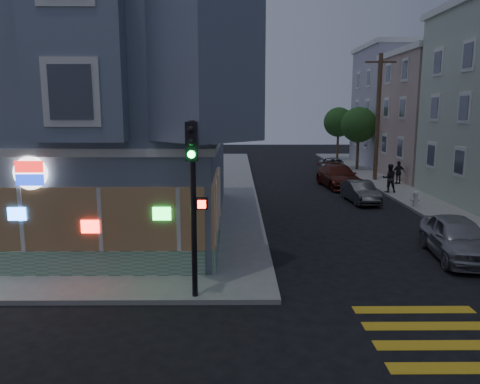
{
  "coord_description": "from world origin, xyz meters",
  "views": [
    {
      "loc": [
        1.78,
        -10.05,
        5.3
      ],
      "look_at": [
        1.91,
        6.68,
        2.31
      ],
      "focal_mm": 35.0,
      "sensor_mm": 36.0,
      "label": 1
    }
  ],
  "objects_px": {
    "parked_car_d": "(333,166)",
    "pedestrian_b": "(399,173)",
    "utility_pole": "(378,116)",
    "parked_car_c": "(339,177)",
    "traffic_signal": "(193,181)",
    "pedestrian_a": "(389,178)",
    "street_tree_far": "(338,122)",
    "fire_hydrant": "(416,198)",
    "street_tree_near": "(359,125)",
    "parked_car_b": "(360,192)",
    "parked_car_a": "(457,238)"
  },
  "relations": [
    {
      "from": "parked_car_d",
      "to": "pedestrian_b",
      "type": "bearing_deg",
      "value": -58.09
    },
    {
      "from": "utility_pole",
      "to": "parked_car_c",
      "type": "relative_size",
      "value": 1.74
    },
    {
      "from": "parked_car_d",
      "to": "utility_pole",
      "type": "bearing_deg",
      "value": -57.51
    },
    {
      "from": "pedestrian_b",
      "to": "traffic_signal",
      "type": "height_order",
      "value": "traffic_signal"
    },
    {
      "from": "utility_pole",
      "to": "pedestrian_a",
      "type": "bearing_deg",
      "value": -97.44
    },
    {
      "from": "street_tree_far",
      "to": "fire_hydrant",
      "type": "distance_m",
      "value": 24.0
    },
    {
      "from": "pedestrian_b",
      "to": "parked_car_d",
      "type": "relative_size",
      "value": 0.35
    },
    {
      "from": "street_tree_near",
      "to": "pedestrian_b",
      "type": "bearing_deg",
      "value": -84.36
    },
    {
      "from": "utility_pole",
      "to": "traffic_signal",
      "type": "relative_size",
      "value": 1.86
    },
    {
      "from": "parked_car_b",
      "to": "street_tree_far",
      "type": "bearing_deg",
      "value": 77.51
    },
    {
      "from": "pedestrian_b",
      "to": "traffic_signal",
      "type": "xyz_separation_m",
      "value": [
        -12.36,
        -19.72,
        2.48
      ]
    },
    {
      "from": "parked_car_d",
      "to": "traffic_signal",
      "type": "relative_size",
      "value": 0.94
    },
    {
      "from": "parked_car_b",
      "to": "fire_hydrant",
      "type": "xyz_separation_m",
      "value": [
        2.43,
        -1.91,
        -0.02
      ]
    },
    {
      "from": "street_tree_far",
      "to": "parked_car_b",
      "type": "height_order",
      "value": "street_tree_far"
    },
    {
      "from": "pedestrian_b",
      "to": "parked_car_a",
      "type": "xyz_separation_m",
      "value": [
        -3.33,
        -15.85,
        -0.19
      ]
    },
    {
      "from": "street_tree_near",
      "to": "fire_hydrant",
      "type": "relative_size",
      "value": 6.24
    },
    {
      "from": "parked_car_c",
      "to": "traffic_signal",
      "type": "xyz_separation_m",
      "value": [
        -8.1,
        -19.18,
        2.67
      ]
    },
    {
      "from": "pedestrian_b",
      "to": "parked_car_b",
      "type": "relative_size",
      "value": 0.43
    },
    {
      "from": "street_tree_near",
      "to": "parked_car_b",
      "type": "bearing_deg",
      "value": -103.54
    },
    {
      "from": "street_tree_far",
      "to": "pedestrian_a",
      "type": "distance_m",
      "value": 19.6
    },
    {
      "from": "parked_car_a",
      "to": "parked_car_c",
      "type": "relative_size",
      "value": 0.86
    },
    {
      "from": "pedestrian_a",
      "to": "street_tree_near",
      "type": "bearing_deg",
      "value": -90.55
    },
    {
      "from": "pedestrian_b",
      "to": "parked_car_a",
      "type": "relative_size",
      "value": 0.36
    },
    {
      "from": "street_tree_near",
      "to": "parked_car_c",
      "type": "relative_size",
      "value": 1.02
    },
    {
      "from": "utility_pole",
      "to": "pedestrian_b",
      "type": "xyz_separation_m",
      "value": [
        1.0,
        -2.1,
        -3.85
      ]
    },
    {
      "from": "pedestrian_a",
      "to": "pedestrian_b",
      "type": "height_order",
      "value": "pedestrian_a"
    },
    {
      "from": "pedestrian_a",
      "to": "parked_car_b",
      "type": "xyz_separation_m",
      "value": [
        -2.43,
        -2.48,
        -0.42
      ]
    },
    {
      "from": "utility_pole",
      "to": "parked_car_b",
      "type": "distance_m",
      "value": 9.42
    },
    {
      "from": "utility_pole",
      "to": "traffic_signal",
      "type": "height_order",
      "value": "utility_pole"
    },
    {
      "from": "street_tree_far",
      "to": "traffic_signal",
      "type": "xyz_separation_m",
      "value": [
        -11.56,
        -35.82,
        -0.51
      ]
    },
    {
      "from": "parked_car_d",
      "to": "street_tree_far",
      "type": "bearing_deg",
      "value": 81.3
    },
    {
      "from": "street_tree_far",
      "to": "parked_car_d",
      "type": "height_order",
      "value": "street_tree_far"
    },
    {
      "from": "street_tree_near",
      "to": "fire_hydrant",
      "type": "distance_m",
      "value": 16.12
    },
    {
      "from": "street_tree_far",
      "to": "fire_hydrant",
      "type": "height_order",
      "value": "street_tree_far"
    },
    {
      "from": "utility_pole",
      "to": "parked_car_a",
      "type": "height_order",
      "value": "utility_pole"
    },
    {
      "from": "utility_pole",
      "to": "street_tree_near",
      "type": "height_order",
      "value": "utility_pole"
    },
    {
      "from": "pedestrian_a",
      "to": "fire_hydrant",
      "type": "bearing_deg",
      "value": 93.98
    },
    {
      "from": "street_tree_near",
      "to": "parked_car_c",
      "type": "xyz_separation_m",
      "value": [
        -3.46,
        -8.64,
        -3.18
      ]
    },
    {
      "from": "pedestrian_b",
      "to": "parked_car_a",
      "type": "distance_m",
      "value": 16.2
    },
    {
      "from": "street_tree_near",
      "to": "street_tree_far",
      "type": "distance_m",
      "value": 8.0
    },
    {
      "from": "pedestrian_b",
      "to": "parked_car_c",
      "type": "relative_size",
      "value": 0.31
    },
    {
      "from": "utility_pole",
      "to": "parked_car_a",
      "type": "bearing_deg",
      "value": -97.4
    },
    {
      "from": "fire_hydrant",
      "to": "pedestrian_a",
      "type": "bearing_deg",
      "value": 90.0
    },
    {
      "from": "street_tree_near",
      "to": "parked_car_a",
      "type": "bearing_deg",
      "value": -96.03
    },
    {
      "from": "pedestrian_b",
      "to": "utility_pole",
      "type": "bearing_deg",
      "value": -76.11
    },
    {
      "from": "traffic_signal",
      "to": "street_tree_far",
      "type": "bearing_deg",
      "value": 71.89
    },
    {
      "from": "street_tree_near",
      "to": "utility_pole",
      "type": "bearing_deg",
      "value": -91.91
    },
    {
      "from": "pedestrian_b",
      "to": "fire_hydrant",
      "type": "height_order",
      "value": "pedestrian_b"
    },
    {
      "from": "street_tree_near",
      "to": "parked_car_b",
      "type": "xyz_separation_m",
      "value": [
        -3.33,
        -13.84,
        -3.32
      ]
    },
    {
      "from": "traffic_signal",
      "to": "pedestrian_a",
      "type": "bearing_deg",
      "value": 56.84
    }
  ]
}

